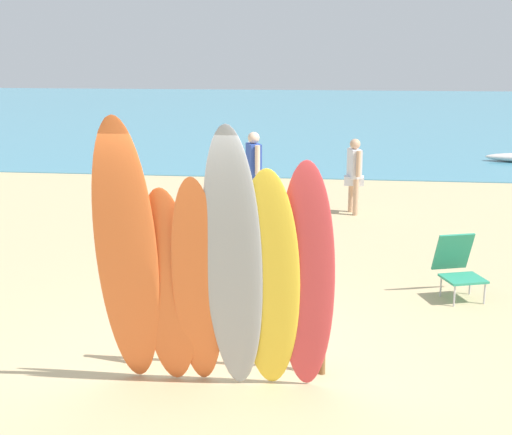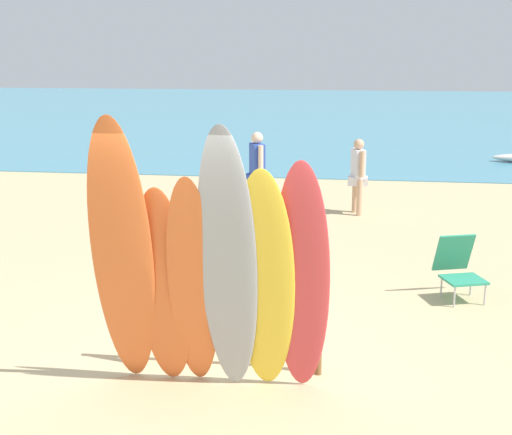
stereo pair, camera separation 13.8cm
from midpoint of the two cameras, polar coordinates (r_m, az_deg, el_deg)
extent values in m
plane|color=tan|center=(20.83, 3.71, 4.63)|extent=(60.00, 60.00, 0.00)
cube|color=teal|center=(37.68, 5.26, 8.56)|extent=(60.00, 40.00, 0.02)
cylinder|color=brown|center=(7.47, -10.38, -9.32)|extent=(0.07, 0.07, 0.64)
cylinder|color=brown|center=(7.16, 4.84, -10.17)|extent=(0.07, 0.07, 0.64)
cylinder|color=brown|center=(7.13, -2.97, -7.44)|extent=(2.06, 0.06, 0.06)
ellipsoid|color=orange|center=(6.57, -11.03, -3.16)|extent=(0.62, 0.74, 2.67)
ellipsoid|color=orange|center=(6.69, -7.71, -5.70)|extent=(0.57, 0.45, 2.01)
ellipsoid|color=orange|center=(6.55, -5.36, -5.45)|extent=(0.49, 0.61, 2.14)
ellipsoid|color=#999EA3|center=(6.34, -2.49, -3.82)|extent=(0.56, 0.66, 2.60)
ellipsoid|color=yellow|center=(6.43, 0.48, -5.35)|extent=(0.57, 0.59, 2.23)
ellipsoid|color=#D13D42|center=(6.43, 3.51, -5.06)|extent=(0.53, 0.54, 2.29)
cylinder|color=beige|center=(13.57, -0.29, 1.61)|extent=(0.12, 0.12, 0.80)
cylinder|color=beige|center=(13.88, -0.65, 1.88)|extent=(0.12, 0.12, 0.80)
cube|color=#2D4CB2|center=(13.66, -0.48, 3.13)|extent=(0.43, 0.26, 0.19)
cube|color=#2D4CB2|center=(13.59, -0.48, 4.70)|extent=(0.36, 0.46, 0.63)
sphere|color=beige|center=(13.54, -0.48, 6.48)|extent=(0.23, 0.23, 0.23)
cylinder|color=beige|center=(13.34, -0.18, 4.68)|extent=(0.10, 0.10, 0.56)
cylinder|color=beige|center=(13.84, -0.77, 5.00)|extent=(0.10, 0.10, 0.56)
cylinder|color=tan|center=(14.22, 7.44, 1.89)|extent=(0.11, 0.11, 0.72)
cylinder|color=tan|center=(13.94, 7.82, 1.64)|extent=(0.11, 0.11, 0.72)
cube|color=silver|center=(14.02, 7.67, 2.98)|extent=(0.39, 0.24, 0.17)
cube|color=silver|center=(13.96, 7.71, 4.36)|extent=(0.30, 0.41, 0.57)
sphere|color=tan|center=(13.91, 7.76, 5.93)|extent=(0.20, 0.20, 0.20)
cylinder|color=tan|center=(14.18, 7.42, 4.64)|extent=(0.09, 0.09, 0.50)
cylinder|color=tan|center=(13.73, 8.02, 4.33)|extent=(0.09, 0.09, 0.50)
cylinder|color=#B7B7BC|center=(9.30, 15.38, -6.15)|extent=(0.02, 0.02, 0.28)
cylinder|color=#B7B7BC|center=(9.50, 17.65, -5.90)|extent=(0.02, 0.02, 0.28)
cylinder|color=#B7B7BC|center=(9.62, 14.36, -5.43)|extent=(0.02, 0.02, 0.28)
cylinder|color=#B7B7BC|center=(9.81, 16.58, -5.21)|extent=(0.02, 0.02, 0.28)
cube|color=#2D9370|center=(9.51, 16.06, -4.79)|extent=(0.62, 0.59, 0.03)
cube|color=#2D9370|center=(9.70, 15.29, -2.69)|extent=(0.54, 0.37, 0.53)
camera|label=1|loc=(0.07, -90.42, -0.10)|focal=49.32mm
camera|label=2|loc=(0.07, 89.58, 0.10)|focal=49.32mm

